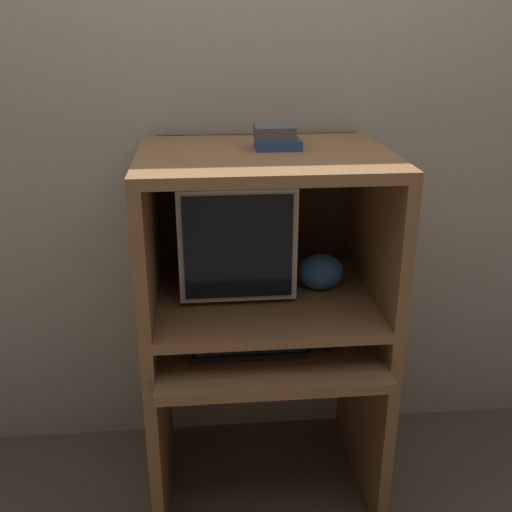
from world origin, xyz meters
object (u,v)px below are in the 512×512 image
object	(u,v)px
mouse	(328,344)
snack_bag	(321,272)
crt_monitor	(235,231)
book_stack	(276,138)
keyboard	(250,347)

from	to	relation	value
mouse	snack_bag	bearing A→B (deg)	88.23
crt_monitor	mouse	distance (m)	0.51
mouse	book_stack	distance (m)	0.71
snack_bag	mouse	bearing A→B (deg)	-91.77
keyboard	mouse	size ratio (longest dim) A/B	5.26
crt_monitor	mouse	size ratio (longest dim) A/B	5.43
keyboard	snack_bag	bearing A→B (deg)	32.79
keyboard	book_stack	bearing A→B (deg)	61.40
crt_monitor	snack_bag	bearing A→B (deg)	-11.67
keyboard	snack_bag	distance (m)	0.37
crt_monitor	snack_bag	size ratio (longest dim) A/B	2.54
snack_bag	book_stack	distance (m)	0.50
book_stack	keyboard	bearing A→B (deg)	-118.60
crt_monitor	keyboard	world-z (taller)	crt_monitor
keyboard	mouse	xyz separation A→B (m)	(0.26, -0.02, 0.00)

